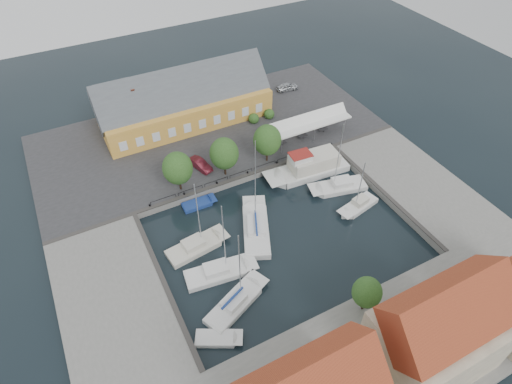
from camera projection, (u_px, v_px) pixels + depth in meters
ground at (277, 227)px, 57.11m from camera, size 140.00×140.00×0.00m
north_quay at (209, 135)px, 71.60m from camera, size 56.00×26.00×1.00m
west_quay at (116, 304)px, 48.10m from camera, size 12.00×24.00×1.00m
east_quay at (414, 183)px, 62.86m from camera, size 12.00×24.00×1.00m
south_bank at (379, 362)px, 43.23m from camera, size 56.00×14.00×1.00m
quay_edge_fittings at (260, 200)px, 59.45m from camera, size 56.00×24.72×0.40m
warehouse at (181, 103)px, 71.48m from camera, size 28.56×14.00×9.55m
tent_canopy at (309, 122)px, 68.62m from camera, size 14.00×4.00×2.83m
quay_trees at (224, 154)px, 60.83m from camera, size 18.20×4.20×6.30m
car_silver at (287, 87)px, 80.71m from camera, size 4.25×2.07×1.40m
car_red at (200, 164)px, 64.04m from camera, size 2.76×4.52×1.41m
center_sailboat at (256, 228)px, 56.51m from camera, size 7.23×10.97×14.48m
trawler at (309, 168)px, 64.53m from camera, size 13.53×4.90×5.00m
east_boat_a at (339, 187)px, 62.49m from camera, size 8.88×4.65×12.06m
east_boat_b at (358, 206)px, 59.62m from camera, size 6.76×3.42×9.17m
west_boat_b at (196, 247)px, 54.34m from camera, size 8.51×3.86×11.26m
west_boat_c at (219, 273)px, 51.47m from camera, size 9.15×3.94×11.92m
west_boat_d at (236, 303)px, 48.40m from camera, size 9.00×5.93×11.71m
launch_sw at (218, 339)px, 45.42m from camera, size 5.35×4.05×0.98m
launch_nw at (199, 204)px, 60.16m from camera, size 4.93×2.04×0.88m
townhouses at (423, 347)px, 38.78m from camera, size 36.30×8.50×12.00m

